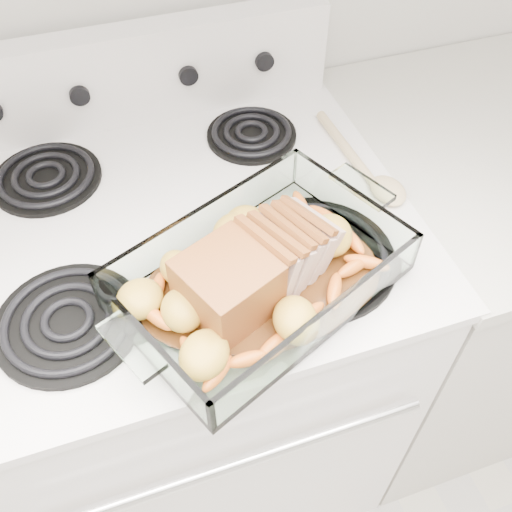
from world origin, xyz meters
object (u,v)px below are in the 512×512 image
object	(u,v)px
electric_range	(196,356)
pork_roast	(245,268)
counter_right	(450,286)
baking_dish	(260,278)

from	to	relation	value
electric_range	pork_roast	distance (m)	0.55
pork_roast	counter_right	bearing A→B (deg)	1.46
electric_range	baking_dish	size ratio (longest dim) A/B	2.84
baking_dish	pork_roast	distance (m)	0.04
electric_range	counter_right	size ratio (longest dim) A/B	1.20
electric_range	counter_right	distance (m)	0.67
electric_range	baking_dish	bearing A→B (deg)	-65.63
electric_range	counter_right	world-z (taller)	electric_range
electric_range	counter_right	bearing A→B (deg)	-0.10
counter_right	baking_dish	bearing A→B (deg)	-161.78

